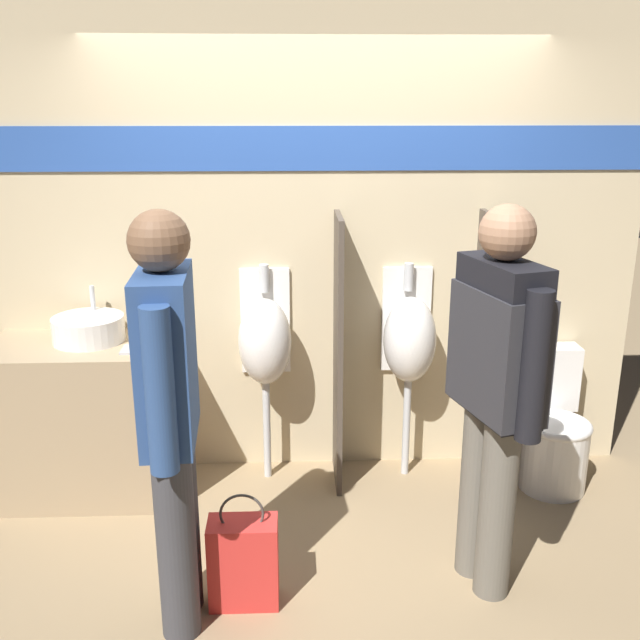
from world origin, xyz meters
name	(u,v)px	position (x,y,z in m)	size (l,w,h in m)	color
ground_plane	(321,511)	(0.00, 0.00, 0.00)	(16.00, 16.00, 0.00)	#997F5B
display_wall	(317,247)	(0.00, 0.60, 1.36)	(3.74, 0.07, 2.70)	beige
sink_counter	(86,419)	(-1.32, 0.28, 0.45)	(1.00, 0.57, 0.89)	tan
sink_basin	(89,329)	(-1.27, 0.34, 0.96)	(0.39, 0.39, 0.28)	white
cell_phone	(129,350)	(-1.02, 0.17, 0.90)	(0.07, 0.14, 0.01)	#B7B7BC
divider_near_counter	(338,354)	(0.11, 0.36, 0.79)	(0.03, 0.42, 1.58)	#4C4238
divider_mid	(482,352)	(0.94, 0.36, 0.79)	(0.03, 0.42, 1.58)	#4C4238
urinal_near_counter	(265,341)	(-0.30, 0.42, 0.85)	(0.30, 0.32, 1.28)	silver
urinal_far	(409,339)	(0.52, 0.42, 0.85)	(0.30, 0.32, 1.28)	silver
toilet	(551,431)	(1.35, 0.28, 0.32)	(0.40, 0.55, 0.93)	white
person_in_vest	(496,377)	(0.73, -0.62, 1.03)	(0.34, 0.60, 1.77)	#666056
person_with_lanyard	(170,410)	(-0.64, -0.82, 0.99)	(0.23, 0.62, 1.78)	#3D3D42
shopping_bag	(244,561)	(-0.38, -0.72, 0.21)	(0.31, 0.17, 0.55)	red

